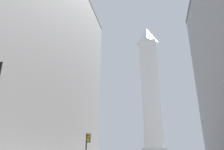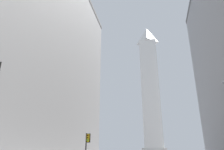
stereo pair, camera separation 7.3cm
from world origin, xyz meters
name	(u,v)px [view 1 (the left image)]	position (x,y,z in m)	size (l,w,h in m)	color
building_left	(17,52)	(-21.80, 28.61, 19.37)	(18.75, 45.96, 38.72)	gray
obelisk	(151,92)	(0.00, 89.29, 28.88)	(9.23, 9.23, 60.61)	silver
traffic_light_mid_left	(87,146)	(-9.12, 31.23, 3.63)	(0.79, 0.51, 5.50)	black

